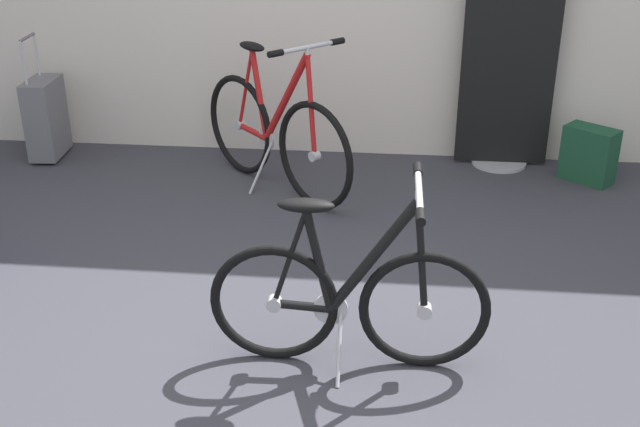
% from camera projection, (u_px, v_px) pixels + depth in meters
% --- Properties ---
extents(ground_plane, '(7.58, 7.58, 0.00)m').
position_uv_depth(ground_plane, '(289.00, 368.00, 3.19)').
color(ground_plane, '#38383F').
extents(floor_banner_stand, '(0.60, 0.36, 1.89)m').
position_uv_depth(floor_banner_stand, '(512.00, 36.00, 4.90)').
color(floor_banner_stand, '#B7B7BC').
rests_on(floor_banner_stand, ground_plane).
extents(folding_bike_foreground, '(1.12, 0.53, 0.79)m').
position_uv_depth(folding_bike_foreground, '(348.00, 297.00, 3.11)').
color(folding_bike_foreground, black).
rests_on(folding_bike_foreground, ground_plane).
extents(display_bike_left, '(1.03, 0.97, 0.96)m').
position_uv_depth(display_bike_left, '(275.00, 133.00, 4.74)').
color(display_bike_left, black).
rests_on(display_bike_left, ground_plane).
extents(rolling_suitcase, '(0.20, 0.37, 0.83)m').
position_uv_depth(rolling_suitcase, '(46.00, 117.00, 5.27)').
color(rolling_suitcase, slate).
rests_on(rolling_suitcase, ground_plane).
extents(backpack_on_floor, '(0.35, 0.33, 0.35)m').
position_uv_depth(backpack_on_floor, '(589.00, 155.00, 4.93)').
color(backpack_on_floor, '#19472D').
rests_on(backpack_on_floor, ground_plane).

